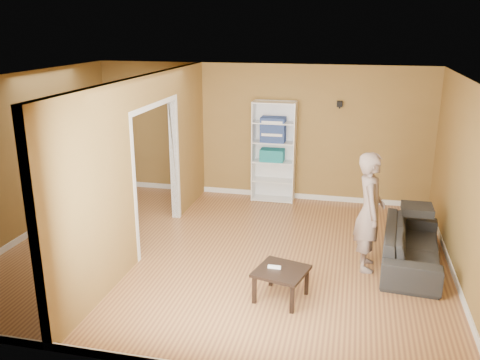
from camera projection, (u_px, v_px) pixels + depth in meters
name	position (u px, v px, depth m)	size (l,w,h in m)	color
room_shell	(223.00, 170.00, 7.27)	(6.50, 6.50, 6.50)	#AA7841
partition	(145.00, 165.00, 7.53)	(0.22, 5.50, 2.60)	olive
wall_speaker	(340.00, 104.00, 9.28)	(0.10, 0.10, 0.10)	black
sofa	(412.00, 240.00, 7.19)	(0.84, 1.95, 0.74)	black
person	(370.00, 202.00, 6.91)	(0.56, 0.71, 1.96)	slate
bookshelf	(274.00, 151.00, 9.73)	(0.81, 0.36, 1.93)	white
paper_box_teal	(272.00, 155.00, 9.71)	(0.45, 0.29, 0.23)	#1C5850
paper_box_navy_b	(273.00, 136.00, 9.59)	(0.46, 0.30, 0.24)	navy
paper_box_navy_c	(273.00, 123.00, 9.53)	(0.46, 0.30, 0.24)	navy
coffee_table	(281.00, 274.00, 6.28)	(0.60, 0.60, 0.40)	black
game_controller	(274.00, 267.00, 6.30)	(0.16, 0.04, 0.03)	white
dining_table	(87.00, 187.00, 8.74)	(1.12, 0.74, 0.70)	#ECB377
chair_left	(47.00, 189.00, 8.98)	(0.47, 0.47, 1.02)	tan
chair_near	(70.00, 206.00, 8.15)	(0.46, 0.46, 1.01)	tan
chair_far	(110.00, 184.00, 9.37)	(0.44, 0.44, 0.95)	tan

